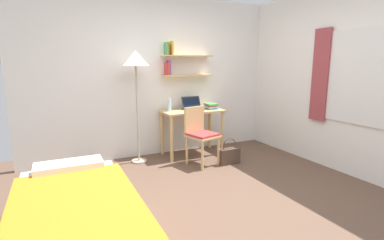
{
  "coord_description": "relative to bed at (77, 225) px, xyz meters",
  "views": [
    {
      "loc": [
        -1.61,
        -2.58,
        1.52
      ],
      "look_at": [
        -0.12,
        0.51,
        0.85
      ],
      "focal_mm": 27.04,
      "sensor_mm": 36.0,
      "label": 1
    }
  ],
  "objects": [
    {
      "name": "ground_plane",
      "position": [
        1.53,
        0.27,
        -0.24
      ],
      "size": [
        5.28,
        5.28,
        0.0
      ],
      "primitive_type": "plane",
      "color": "brown"
    },
    {
      "name": "wall_back",
      "position": [
        1.54,
        2.29,
        1.07
      ],
      "size": [
        4.4,
        0.27,
        2.6
      ],
      "color": "white",
      "rests_on": "ground_plane"
    },
    {
      "name": "wall_right",
      "position": [
        3.55,
        0.27,
        1.06
      ],
      "size": [
        0.1,
        4.4,
        2.6
      ],
      "color": "white",
      "rests_on": "ground_plane"
    },
    {
      "name": "bed",
      "position": [
        0.0,
        0.0,
        0.0
      ],
      "size": [
        0.95,
        1.91,
        0.54
      ],
      "color": "tan",
      "rests_on": "ground_plane"
    },
    {
      "name": "desk",
      "position": [
        1.98,
        1.97,
        0.37
      ],
      "size": [
        1.02,
        0.53,
        0.76
      ],
      "color": "tan",
      "rests_on": "ground_plane"
    },
    {
      "name": "desk_chair",
      "position": [
        1.88,
        1.48,
        0.25
      ],
      "size": [
        0.5,
        0.51,
        0.88
      ],
      "color": "tan",
      "rests_on": "ground_plane"
    },
    {
      "name": "standing_lamp",
      "position": [
        1.05,
        1.97,
        1.27
      ],
      "size": [
        0.39,
        0.39,
        1.71
      ],
      "color": "#B2A893",
      "rests_on": "ground_plane"
    },
    {
      "name": "laptop",
      "position": [
        2.01,
        2.04,
        0.58
      ],
      "size": [
        0.34,
        0.23,
        0.21
      ],
      "color": "#2D2D33",
      "rests_on": "desk"
    },
    {
      "name": "water_bottle",
      "position": [
        1.59,
        2.01,
        0.63
      ],
      "size": [
        0.06,
        0.06,
        0.21
      ],
      "primitive_type": "cylinder",
      "color": "silver",
      "rests_on": "desk"
    },
    {
      "name": "book_stack",
      "position": [
        2.33,
        1.95,
        0.57
      ],
      "size": [
        0.2,
        0.24,
        0.09
      ],
      "color": "#3384C6",
      "rests_on": "desk"
    },
    {
      "name": "handbag",
      "position": [
        2.28,
        1.27,
        -0.1
      ],
      "size": [
        0.33,
        0.12,
        0.41
      ],
      "color": "#4C382D",
      "rests_on": "ground_plane"
    }
  ]
}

